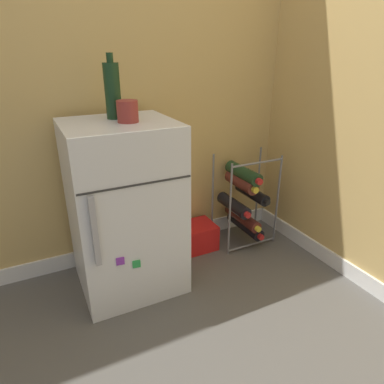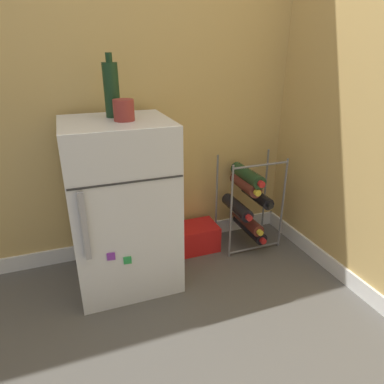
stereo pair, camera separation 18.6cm
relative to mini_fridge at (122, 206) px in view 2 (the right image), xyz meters
name	(u,v)px [view 2 (the right image)]	position (x,y,z in m)	size (l,w,h in m)	color
ground_plane	(200,312)	(0.27, -0.39, -0.43)	(14.00, 14.00, 0.00)	#56544F
wall_back	(153,29)	(0.27, 0.30, 0.81)	(6.60, 0.07, 2.50)	tan
mini_fridge	(122,206)	(0.00, 0.00, 0.00)	(0.50, 0.49, 0.85)	silver
wine_rack	(247,202)	(0.76, 0.08, -0.14)	(0.36, 0.33, 0.57)	slate
soda_box	(193,237)	(0.43, 0.14, -0.35)	(0.29, 0.19, 0.16)	red
fridge_top_cup	(124,110)	(0.04, -0.03, 0.47)	(0.09, 0.09, 0.09)	maroon
fridge_top_bottle	(112,89)	(0.01, 0.08, 0.55)	(0.07, 0.07, 0.28)	#19381E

